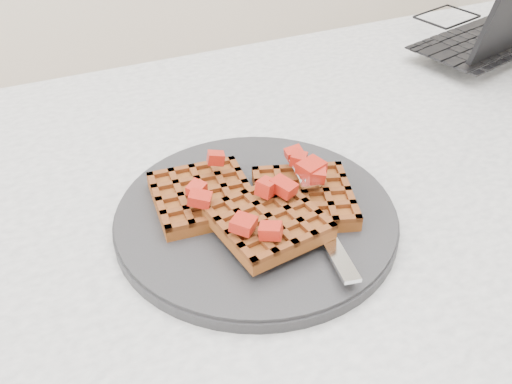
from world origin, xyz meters
The scene contains 6 objects.
table centered at (0.00, 0.00, 0.64)m, with size 1.20×0.80×0.75m.
plate centered at (-0.16, -0.03, 0.76)m, with size 0.29×0.29×0.02m, color black.
waffles centered at (-0.16, -0.04, 0.78)m, with size 0.21×0.18×0.03m.
strawberry_pile centered at (-0.16, -0.03, 0.80)m, with size 0.15×0.15×0.02m, color #890B04, non-canonical shape.
fork centered at (-0.11, -0.07, 0.77)m, with size 0.02×0.18×0.02m, color silver, non-canonical shape.
laptop centered at (0.39, 0.24, 0.79)m, with size 0.37×0.31×0.22m.
Camera 1 is at (-0.34, -0.45, 1.14)m, focal length 40.00 mm.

